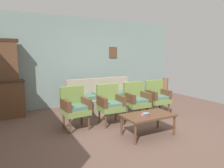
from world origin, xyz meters
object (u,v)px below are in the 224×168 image
floor_vase_by_wall (165,88)px  book_stack_on_table (145,114)px  armchair_row_middle (110,102)px  floral_couch (103,99)px  armchair_near_cabinet (157,96)px  coffee_table (148,117)px  side_cabinet (0,100)px  armchair_near_couch_end (75,106)px  armchair_by_doorway (136,99)px

floor_vase_by_wall → book_stack_on_table: bearing=-138.3°
armchair_row_middle → book_stack_on_table: (0.26, -0.97, -0.05)m
floral_couch → armchair_near_cabinet: 1.49m
armchair_near_cabinet → coffee_table: bearing=-136.8°
side_cabinet → armchair_row_middle: size_ratio=1.28×
armchair_near_couch_end → coffee_table: 1.55m
floral_couch → armchair_by_doorway: bearing=-68.0°
armchair_row_middle → armchair_by_doorway: bearing=2.5°
armchair_row_middle → floral_couch: bearing=73.1°
armchair_near_cabinet → book_stack_on_table: bearing=-138.4°
armchair_near_couch_end → armchair_near_cabinet: 2.23m
armchair_near_couch_end → book_stack_on_table: bearing=-44.8°
floral_couch → armchair_near_cabinet: same height
armchair_near_couch_end → floor_vase_by_wall: size_ratio=1.23×
armchair_row_middle → book_stack_on_table: armchair_row_middle is taller
coffee_table → book_stack_on_table: bearing=-165.4°
floral_couch → side_cabinet: bearing=166.6°
armchair_by_doorway → book_stack_on_table: bearing=-115.6°
floral_couch → floor_vase_by_wall: 2.82m
floral_couch → armchair_row_middle: (-0.32, -1.06, 0.17)m
floral_couch → coffee_table: (0.03, -2.00, 0.05)m
armchair_by_doorway → floor_vase_by_wall: (2.36, 1.53, -0.13)m
side_cabinet → armchair_row_middle: 2.77m
side_cabinet → book_stack_on_table: size_ratio=7.23×
book_stack_on_table → floor_vase_by_wall: 3.80m
armchair_near_cabinet → book_stack_on_table: armchair_near_cabinet is taller
coffee_table → armchair_by_doorway: bearing=68.2°
armchair_by_doorway → coffee_table: size_ratio=0.90×
side_cabinet → armchair_by_doorway: 3.38m
floral_couch → armchair_by_doorway: same height
side_cabinet → armchair_row_middle: (2.22, -1.66, 0.03)m
armchair_near_couch_end → book_stack_on_table: size_ratio=5.63×
side_cabinet → armchair_near_cabinet: (3.65, -1.59, 0.03)m
armchair_near_couch_end → book_stack_on_table: armchair_near_couch_end is taller
floral_couch → book_stack_on_table: (-0.06, -2.02, 0.12)m
armchair_row_middle → armchair_by_doorway: same height
armchair_near_couch_end → coffee_table: size_ratio=0.90×
armchair_near_couch_end → coffee_table: (1.15, -1.03, -0.12)m
book_stack_on_table → armchair_row_middle: bearing=105.0°
armchair_row_middle → armchair_near_cabinet: same height
armchair_near_cabinet → floor_vase_by_wall: size_ratio=1.23×
side_cabinet → floral_couch: side_cabinet is taller
armchair_row_middle → armchair_by_doorway: size_ratio=1.00×
armchair_row_middle → floor_vase_by_wall: (3.09, 1.56, -0.13)m
side_cabinet → book_stack_on_table: bearing=-46.7°
side_cabinet → book_stack_on_table: (2.48, -2.63, -0.02)m
side_cabinet → armchair_near_couch_end: 2.12m
side_cabinet → armchair_row_middle: side_cabinet is taller
armchair_near_cabinet → armchair_by_doorway: bearing=-176.8°
floral_couch → floor_vase_by_wall: bearing=10.3°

